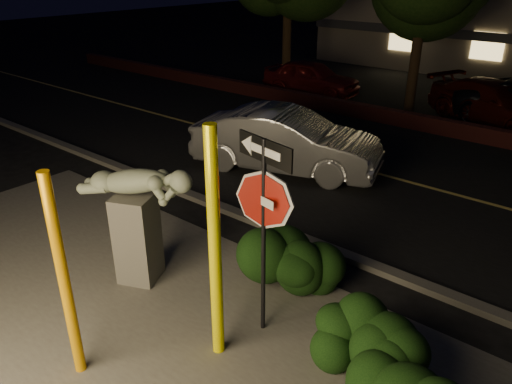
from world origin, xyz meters
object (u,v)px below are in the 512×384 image
at_px(parked_car_darkred, 496,103).
at_px(parked_car_red, 311,77).
at_px(yellow_pole_right, 215,249).
at_px(sculpture, 136,212).
at_px(signpost, 264,201).
at_px(yellow_pole_left, 64,280).
at_px(silver_sedan, 286,141).

bearing_deg(parked_car_darkred, parked_car_red, 116.35).
bearing_deg(parked_car_darkred, yellow_pole_right, -155.90).
bearing_deg(yellow_pole_right, parked_car_darkred, 91.35).
height_order(sculpture, parked_car_red, sculpture).
xyz_separation_m(yellow_pole_right, signpost, (0.19, 0.77, 0.47)).
bearing_deg(signpost, yellow_pole_left, -110.66).
xyz_separation_m(yellow_pole_left, parked_car_red, (-6.27, 14.92, -0.77)).
bearing_deg(parked_car_red, parked_car_darkred, -91.39).
bearing_deg(signpost, parked_car_darkred, 103.30).
bearing_deg(silver_sedan, parked_car_red, 12.16).
bearing_deg(parked_car_darkred, signpost, -155.01).
bearing_deg(yellow_pole_left, yellow_pole_right, 50.85).
relative_size(yellow_pole_left, silver_sedan, 0.60).
relative_size(signpost, silver_sedan, 0.62).
xyz_separation_m(sculpture, parked_car_red, (-5.22, 12.99, -0.62)).
bearing_deg(parked_car_darkred, sculpture, -165.35).
bearing_deg(parked_car_red, yellow_pole_right, -155.99).
bearing_deg(yellow_pole_right, silver_sedan, 118.64).
height_order(silver_sedan, parked_car_darkred, silver_sedan).
xyz_separation_m(yellow_pole_right, parked_car_red, (-7.46, 13.45, -0.99)).
bearing_deg(silver_sedan, sculpture, 173.73).
xyz_separation_m(yellow_pole_right, parked_car_darkred, (-0.33, 13.90, -0.97)).
relative_size(yellow_pole_left, parked_car_red, 0.72).
distance_m(yellow_pole_left, parked_car_darkred, 15.41).
distance_m(sculpture, parked_car_red, 14.02).
bearing_deg(silver_sedan, yellow_pole_right, -168.49).
xyz_separation_m(yellow_pole_left, yellow_pole_right, (1.19, 1.46, 0.22)).
bearing_deg(signpost, silver_sedan, 134.50).
distance_m(sculpture, parked_car_darkred, 13.59).
bearing_deg(yellow_pole_left, parked_car_red, 112.79).
bearing_deg(parked_car_red, yellow_pole_left, -162.20).
bearing_deg(silver_sedan, parked_car_darkred, -38.05).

